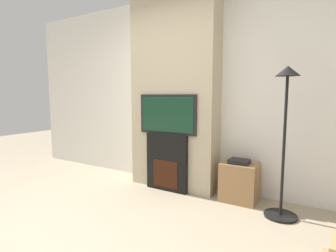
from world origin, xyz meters
name	(u,v)px	position (x,y,z in m)	size (l,w,h in m)	color
ground_plane	(69,249)	(0.00, 0.00, 0.00)	(14.00, 14.00, 0.00)	tan
wall_back	(181,91)	(0.00, 2.03, 1.35)	(6.00, 0.06, 2.70)	silver
chimney_breast	(174,91)	(0.00, 1.82, 1.35)	(1.24, 0.35, 2.70)	#BCAD8E
fireplace	(168,162)	(0.00, 1.65, 0.39)	(0.61, 0.15, 0.78)	black
television	(168,114)	(0.00, 1.65, 1.04)	(0.85, 0.07, 0.53)	black
floor_lamp	(285,124)	(1.46, 1.55, 1.00)	(0.34, 0.34, 1.59)	black
media_stand	(239,181)	(0.95, 1.76, 0.25)	(0.43, 0.35, 0.53)	#997047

